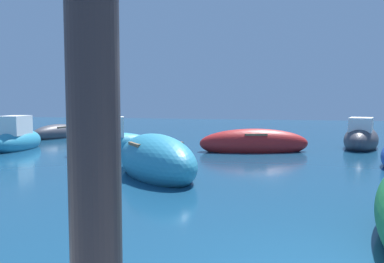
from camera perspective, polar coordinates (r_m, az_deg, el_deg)
The scene contains 6 objects.
moored_boat_2 at distance 15.67m, azimuth -11.33°, elevation -1.81°, with size 3.66×2.59×1.77m.
moored_boat_3 at distance 19.28m, azimuth 23.22°, elevation -0.92°, with size 2.28×3.94×1.68m.
moored_boat_4 at distance 16.74m, azimuth 8.92°, elevation -1.69°, with size 4.76×2.51×1.24m.
moored_boat_5 at distance 11.32m, azimuth -5.23°, elevation -4.21°, with size 3.93×4.26×1.54m.
moored_boat_6 at distance 18.90m, azimuth -23.83°, elevation -1.00°, with size 1.73×3.47×1.73m.
moored_boat_10 at distance 23.79m, azimuth -18.88°, elevation -0.20°, with size 1.96×3.61×1.01m.
Camera 1 is at (-0.83, -4.35, 2.14)m, focal length 36.94 mm.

